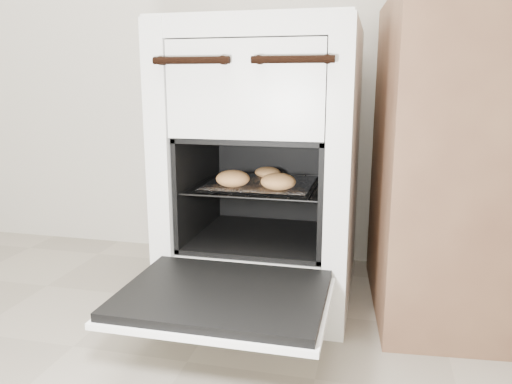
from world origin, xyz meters
TOP-DOWN VIEW (x-y plane):
  - stove at (0.10, 1.18)m, footprint 0.58×0.64m
  - oven_door at (0.10, 0.69)m, footprint 0.52×0.40m
  - oven_rack at (0.10, 1.12)m, footprint 0.42×0.40m
  - foil_sheet at (0.10, 1.10)m, footprint 0.33×0.29m
  - baked_rolls at (0.10, 1.05)m, footprint 0.25×0.28m

SIDE VIEW (x-z plane):
  - oven_door at x=0.10m, z-range 0.17..0.21m
  - oven_rack at x=0.10m, z-range 0.39..0.39m
  - foil_sheet at x=0.10m, z-range 0.39..0.40m
  - baked_rolls at x=0.10m, z-range 0.40..0.45m
  - stove at x=0.10m, z-range -0.01..0.87m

